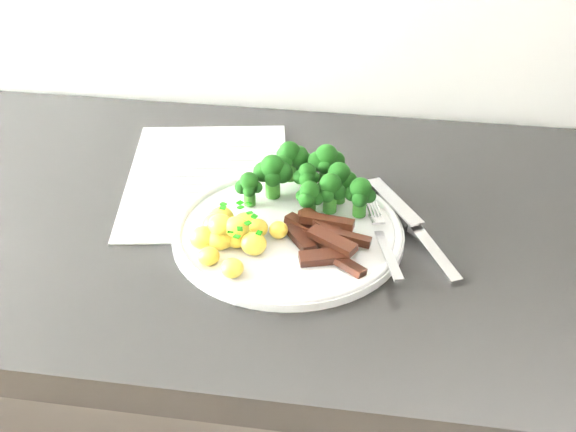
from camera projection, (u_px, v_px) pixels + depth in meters
The scene contains 7 objects.
recipe_paper at pixel (208, 178), 1.00m from camera, with size 0.27×0.34×0.00m.
plate at pixel (288, 231), 0.88m from camera, with size 0.28×0.28×0.02m.
broccoli at pixel (308, 175), 0.92m from camera, with size 0.18×0.13×0.07m.
potatoes at pixel (230, 232), 0.85m from camera, with size 0.11×0.12×0.04m.
beef_strips at pixel (324, 238), 0.85m from camera, with size 0.11×0.11×0.03m.
fork at pixel (384, 242), 0.85m from camera, with size 0.05×0.16×0.01m.
knife at pixel (422, 238), 0.87m from camera, with size 0.12×0.21×0.02m.
Camera 1 is at (0.06, 0.91, 1.44)m, focal length 45.46 mm.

